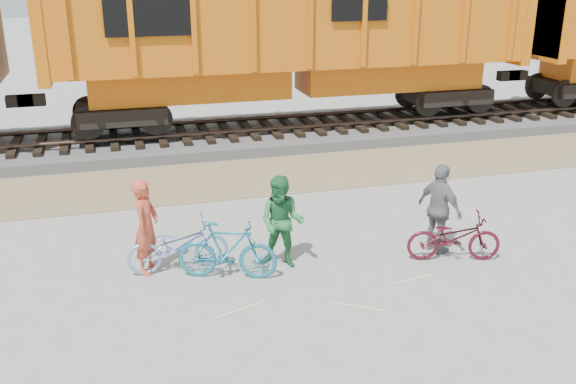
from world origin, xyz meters
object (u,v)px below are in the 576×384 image
object	(u,v)px
bicycle_maroon	(454,237)
bicycle_teal	(227,250)
person_solo	(146,226)
person_man	(282,222)
bicycle_blue	(178,245)
person_woman	(440,209)
hopper_car_center	(293,37)

from	to	relation	value
bicycle_maroon	bicycle_teal	bearing A→B (deg)	99.70
person_solo	person_man	size ratio (longest dim) A/B	1.01
bicycle_blue	person_woman	size ratio (longest dim) A/B	1.05
person_solo	person_man	xyz separation A→B (m)	(2.26, -0.43, -0.01)
bicycle_teal	bicycle_blue	bearing A→B (deg)	75.15
person_solo	hopper_car_center	bearing A→B (deg)	-6.24
person_woman	person_man	bearing A→B (deg)	66.89
hopper_car_center	bicycle_teal	bearing A→B (deg)	-112.93
person_woman	bicycle_teal	bearing A→B (deg)	70.83
bicycle_blue	bicycle_teal	xyz separation A→B (m)	(0.76, -0.53, 0.04)
person_man	bicycle_teal	bearing A→B (deg)	-140.16
bicycle_teal	person_solo	size ratio (longest dim) A/B	1.01
bicycle_blue	person_man	size ratio (longest dim) A/B	1.06
person_solo	person_woman	xyz separation A→B (m)	(5.16, -0.63, 0.00)
bicycle_teal	person_woman	size ratio (longest dim) A/B	1.00
hopper_car_center	bicycle_blue	distance (m)	9.62
bicycle_maroon	person_man	world-z (taller)	person_man
hopper_car_center	person_man	world-z (taller)	hopper_car_center
person_solo	person_man	distance (m)	2.30
bicycle_maroon	person_man	xyz separation A→B (m)	(-3.00, 0.60, 0.39)
bicycle_teal	person_man	bearing A→B (deg)	-58.92
hopper_car_center	bicycle_teal	distance (m)	9.75
bicycle_teal	bicycle_maroon	distance (m)	4.02
bicycle_blue	person_man	bearing A→B (deg)	-102.81
hopper_car_center	person_woman	distance (m)	8.95
bicycle_blue	person_solo	bearing A→B (deg)	76.37
bicycle_maroon	person_woman	xyz separation A→B (m)	(-0.10, 0.40, 0.40)
person_man	person_woman	size ratio (longest dim) A/B	0.98
hopper_car_center	bicycle_teal	xyz separation A→B (m)	(-3.67, -8.68, -2.50)
hopper_car_center	person_man	distance (m)	9.15
bicycle_blue	person_solo	world-z (taller)	person_solo
bicycle_maroon	person_woman	world-z (taller)	person_woman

